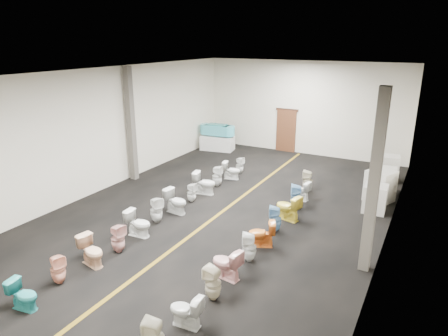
{
  "coord_description": "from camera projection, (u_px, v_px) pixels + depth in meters",
  "views": [
    {
      "loc": [
        5.84,
        -10.81,
        5.46
      ],
      "look_at": [
        -0.58,
        1.0,
        1.1
      ],
      "focal_mm": 32.0,
      "sensor_mm": 36.0,
      "label": 1
    }
  ],
  "objects": [
    {
      "name": "column_right",
      "position": [
        374.0,
        184.0,
        9.27
      ],
      "size": [
        0.25,
        0.25,
        4.5
      ],
      "primitive_type": "cube",
      "color": "#59544C",
      "rests_on": "floor"
    },
    {
      "name": "toilet_left_10",
      "position": [
        232.0,
        170.0,
        16.22
      ],
      "size": [
        0.78,
        0.54,
        0.72
      ],
      "primitive_type": "imported",
      "rotation": [
        0.0,
        0.0,
        1.78
      ],
      "color": "white",
      "rests_on": "floor"
    },
    {
      "name": "door_frame",
      "position": [
        287.0,
        110.0,
        19.73
      ],
      "size": [
        1.15,
        0.08,
        0.1
      ],
      "primitive_type": "cube",
      "color": "#331C11",
      "rests_on": "back_door"
    },
    {
      "name": "toilet_right_7",
      "position": [
        288.0,
        207.0,
        12.53
      ],
      "size": [
        0.91,
        0.65,
        0.83
      ],
      "primitive_type": "imported",
      "rotation": [
        0.0,
        0.0,
        -1.82
      ],
      "color": "yellow",
      "rests_on": "floor"
    },
    {
      "name": "appliance_crate_d",
      "position": [
        389.0,
        168.0,
        16.01
      ],
      "size": [
        0.8,
        0.8,
        1.03
      ],
      "primitive_type": "cube",
      "rotation": [
        0.0,
        0.0,
        0.12
      ],
      "color": "silver",
      "rests_on": "floor"
    },
    {
      "name": "toilet_left_1",
      "position": [
        58.0,
        269.0,
        9.25
      ],
      "size": [
        0.43,
        0.43,
        0.74
      ],
      "primitive_type": "imported",
      "rotation": [
        0.0,
        0.0,
        1.24
      ],
      "color": "#F6A789",
      "rests_on": "floor"
    },
    {
      "name": "appliance_crate_b",
      "position": [
        380.0,
        186.0,
        13.92
      ],
      "size": [
        1.07,
        1.07,
        1.12
      ],
      "primitive_type": "cube",
      "rotation": [
        0.0,
        0.0,
        -0.41
      ],
      "color": "silver",
      "rests_on": "floor"
    },
    {
      "name": "wall_back",
      "position": [
        303.0,
        108.0,
        19.36
      ],
      "size": [
        10.0,
        0.0,
        10.0
      ],
      "primitive_type": "plane",
      "rotation": [
        1.57,
        0.0,
        0.0
      ],
      "color": "beige",
      "rests_on": "ground"
    },
    {
      "name": "toilet_left_11",
      "position": [
        240.0,
        165.0,
        16.91
      ],
      "size": [
        0.39,
        0.38,
        0.7
      ],
      "primitive_type": "imported",
      "rotation": [
        0.0,
        0.0,
        1.34
      ],
      "color": "white",
      "rests_on": "floor"
    },
    {
      "name": "toilet_right_4",
      "position": [
        249.0,
        247.0,
        10.18
      ],
      "size": [
        0.47,
        0.47,
        0.79
      ],
      "primitive_type": "imported",
      "rotation": [
        0.0,
        0.0,
        -1.17
      ],
      "color": "white",
      "rests_on": "floor"
    },
    {
      "name": "toilet_left_4",
      "position": [
        138.0,
        223.0,
        11.5
      ],
      "size": [
        0.79,
        0.49,
        0.77
      ],
      "primitive_type": "imported",
      "rotation": [
        0.0,
        0.0,
        1.65
      ],
      "color": "white",
      "rests_on": "floor"
    },
    {
      "name": "toilet_right_6",
      "position": [
        275.0,
        219.0,
        11.76
      ],
      "size": [
        0.46,
        0.46,
        0.8
      ],
      "primitive_type": "imported",
      "rotation": [
        0.0,
        0.0,
        -1.24
      ],
      "color": "#6FA3CC",
      "rests_on": "floor"
    },
    {
      "name": "toilet_left_5",
      "position": [
        156.0,
        210.0,
        12.33
      ],
      "size": [
        0.51,
        0.5,
        0.84
      ],
      "primitive_type": "imported",
      "rotation": [
        0.0,
        0.0,
        1.14
      ],
      "color": "white",
      "rests_on": "floor"
    },
    {
      "name": "display_table",
      "position": [
        217.0,
        143.0,
        20.48
      ],
      "size": [
        1.77,
        1.1,
        0.73
      ],
      "primitive_type": "cube",
      "rotation": [
        0.0,
        0.0,
        0.17
      ],
      "color": "white",
      "rests_on": "floor"
    },
    {
      "name": "toilet_right_10",
      "position": [
        308.0,
        181.0,
        14.91
      ],
      "size": [
        0.42,
        0.41,
        0.8
      ],
      "primitive_type": "imported",
      "rotation": [
        0.0,
        0.0,
        -1.42
      ],
      "color": "beige",
      "rests_on": "floor"
    },
    {
      "name": "toilet_left_0",
      "position": [
        23.0,
        295.0,
        8.38
      ],
      "size": [
        0.7,
        0.47,
        0.67
      ],
      "primitive_type": "imported",
      "rotation": [
        0.0,
        0.0,
        1.72
      ],
      "color": "teal",
      "rests_on": "floor"
    },
    {
      "name": "toilet_left_2",
      "position": [
        92.0,
        251.0,
        10.01
      ],
      "size": [
        0.83,
        0.57,
        0.77
      ],
      "primitive_type": "imported",
      "rotation": [
        0.0,
        0.0,
        1.37
      ],
      "color": "beige",
      "rests_on": "floor"
    },
    {
      "name": "toilet_right_3",
      "position": [
        226.0,
        263.0,
        9.44
      ],
      "size": [
        0.82,
        0.55,
        0.78
      ],
      "primitive_type": "imported",
      "rotation": [
        0.0,
        0.0,
        -1.73
      ],
      "color": "#EBA9A6",
      "rests_on": "floor"
    },
    {
      "name": "toilet_right_2",
      "position": [
        213.0,
        283.0,
        8.67
      ],
      "size": [
        0.4,
        0.39,
        0.79
      ],
      "primitive_type": "imported",
      "rotation": [
        0.0,
        0.0,
        -1.66
      ],
      "color": "beige",
      "rests_on": "floor"
    },
    {
      "name": "bathtub",
      "position": [
        217.0,
        129.0,
        20.27
      ],
      "size": [
        1.86,
        0.75,
        0.55
      ],
      "rotation": [
        0.0,
        0.0,
        0.07
      ],
      "color": "#46BBCC",
      "rests_on": "display_table"
    },
    {
      "name": "toilet_left_6",
      "position": [
        176.0,
        201.0,
        13.04
      ],
      "size": [
        0.82,
        0.52,
        0.8
      ],
      "primitive_type": "imported",
      "rotation": [
        0.0,
        0.0,
        1.48
      ],
      "color": "silver",
      "rests_on": "floor"
    },
    {
      "name": "toilet_right_5",
      "position": [
        262.0,
        234.0,
        10.92
      ],
      "size": [
        0.83,
        0.68,
        0.74
      ],
      "primitive_type": "imported",
      "rotation": [
        0.0,
        0.0,
        -1.14
      ],
      "color": "orange",
      "rests_on": "floor"
    },
    {
      "name": "appliance_crate_a",
      "position": [
        375.0,
        199.0,
        13.11
      ],
      "size": [
        0.74,
        0.74,
        0.92
      ],
      "primitive_type": "cube",
      "rotation": [
        0.0,
        0.0,
        0.03
      ],
      "color": "beige",
      "rests_on": "floor"
    },
    {
      "name": "wall_left",
      "position": [
        108.0,
        129.0,
        14.95
      ],
      "size": [
        0.0,
        16.0,
        16.0
      ],
      "primitive_type": "plane",
      "rotation": [
        1.57,
        0.0,
        1.57
      ],
      "color": "beige",
      "rests_on": "ground"
    },
    {
      "name": "back_door",
      "position": [
        286.0,
        131.0,
        20.05
      ],
      "size": [
        1.0,
        0.1,
        2.1
      ],
      "primitive_type": "cube",
      "color": "#562D19",
      "rests_on": "floor"
    },
    {
      "name": "ceiling",
      "position": [
        225.0,
        72.0,
        11.99
      ],
      "size": [
        16.0,
        16.0,
        0.0
      ],
      "primitive_type": "plane",
      "rotation": [
        3.14,
        0.0,
        0.0
      ],
      "color": "black",
      "rests_on": "ground"
    },
    {
      "name": "toilet_right_1",
      "position": [
        186.0,
        311.0,
        7.86
      ],
      "size": [
        0.72,
        0.44,
        0.7
      ],
      "primitive_type": "imported",
      "rotation": [
        0.0,
        0.0,
        -1.5
      ],
      "color": "silver",
      "rests_on": "floor"
    },
    {
      "name": "appliance_crate_c",
      "position": [
        384.0,
        180.0,
        14.85
      ],
      "size": [
        0.9,
        0.9,
        0.91
      ],
      "primitive_type": "cube",
      "rotation": [
        0.0,
        0.0,
        0.13
      ],
      "color": "beige",
      "rests_on": "floor"
    },
    {
      "name": "aisle_stripe",
      "position": [
        225.0,
        210.0,
        13.37
      ],
      "size": [
        0.12,
        15.6,
        0.01
      ],
      "primitive_type": "cube",
      "color": "brown",
      "rests_on": "floor"
    },
    {
      "name": "toilet_left_9",
      "position": [
        217.0,
        176.0,
        15.4
      ],
      "size": [
        0.42,
        0.41,
        0.82
      ],
      "primitive_type": "imported",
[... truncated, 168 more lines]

